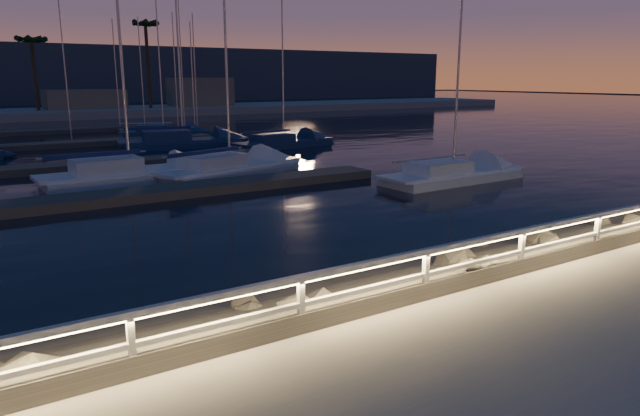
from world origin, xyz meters
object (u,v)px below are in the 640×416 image
(sailboat_f, at_px, (125,173))
(guard_rail, at_px, (386,271))
(sailboat_c, at_px, (227,167))
(sailboat_k, at_px, (161,132))
(sailboat_d, at_px, (450,174))
(sailboat_g, at_px, (180,141))
(sailboat_l, at_px, (281,142))

(sailboat_f, bearing_deg, guard_rail, -92.62)
(guard_rail, bearing_deg, sailboat_c, 75.78)
(guard_rail, xyz_separation_m, sailboat_k, (8.20, 41.56, -0.97))
(sailboat_d, relative_size, sailboat_k, 1.13)
(sailboat_g, bearing_deg, sailboat_c, -88.91)
(sailboat_c, xyz_separation_m, sailboat_g, (2.02, 13.46, 0.02))
(guard_rail, distance_m, sailboat_g, 33.79)
(sailboat_c, bearing_deg, sailboat_g, 63.48)
(sailboat_k, xyz_separation_m, sailboat_l, (5.27, -12.37, 0.00))
(sailboat_d, height_order, sailboat_g, sailboat_g)
(guard_rail, relative_size, sailboat_d, 3.13)
(sailboat_c, distance_m, sailboat_d, 11.57)
(sailboat_c, distance_m, sailboat_k, 22.21)
(sailboat_g, bearing_deg, sailboat_k, 91.47)
(guard_rail, xyz_separation_m, sailboat_f, (-0.10, 20.32, -0.90))
(sailboat_c, distance_m, sailboat_f, 5.12)
(sailboat_g, xyz_separation_m, sailboat_k, (1.22, 8.51, -0.06))
(sailboat_c, relative_size, sailboat_f, 1.00)
(sailboat_c, relative_size, sailboat_l, 1.08)
(guard_rail, height_order, sailboat_g, sailboat_g)
(sailboat_d, distance_m, sailboat_l, 17.20)
(guard_rail, height_order, sailboat_k, sailboat_k)
(sailboat_f, relative_size, sailboat_g, 0.94)
(sailboat_d, height_order, sailboat_f, sailboat_f)
(sailboat_d, height_order, sailboat_k, sailboat_d)
(sailboat_d, xyz_separation_m, sailboat_g, (-6.71, 21.06, 0.05))
(sailboat_f, bearing_deg, sailboat_g, 58.02)
(guard_rail, height_order, sailboat_f, sailboat_f)
(sailboat_g, xyz_separation_m, sailboat_l, (6.49, -3.86, -0.06))
(sailboat_f, bearing_deg, sailboat_d, -34.04)
(guard_rail, relative_size, sailboat_k, 3.53)
(sailboat_c, height_order, sailboat_l, sailboat_c)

